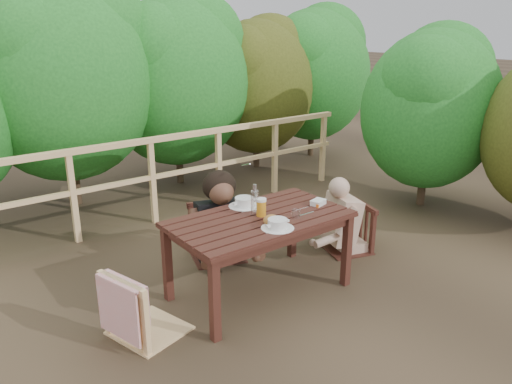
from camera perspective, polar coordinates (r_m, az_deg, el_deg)
ground at (r=4.43m, az=0.40°, el=-11.25°), size 60.00×60.00×0.00m
table at (r=4.27m, az=0.41°, el=-7.27°), size 1.48×0.83×0.68m
chair_left at (r=3.76m, az=-12.51°, el=-8.92°), size 0.61×0.61×1.00m
chair_far at (r=4.86m, az=-4.56°, el=-2.09°), size 0.62×0.62×0.99m
chair_right at (r=5.10m, az=10.46°, el=-1.85°), size 0.56×0.56×0.90m
woman at (r=4.80m, az=-4.76°, el=0.42°), size 0.77×0.85×1.43m
diner_right at (r=5.06m, az=10.82°, el=0.28°), size 0.76×0.68×1.28m
railing at (r=5.82m, az=-11.70°, el=1.23°), size 5.60×0.10×1.01m
hedge_row at (r=6.82m, az=-13.97°, el=15.56°), size 6.60×1.60×3.80m
shrub_side at (r=6.30m, az=25.47°, el=9.98°), size 1.40×2.20×2.90m
soup_near at (r=3.90m, az=2.47°, el=-3.70°), size 0.26×0.26×0.09m
soup_far at (r=4.36m, az=-1.36°, el=-1.20°), size 0.27×0.27×0.09m
bread_roll at (r=4.00m, az=1.69°, el=-3.16°), size 0.13×0.10×0.08m
beer_glass at (r=4.13m, az=0.59°, el=-1.83°), size 0.09×0.09×0.16m
bottle at (r=4.13m, az=-0.15°, el=-0.98°), size 0.07×0.07×0.28m
tumbler at (r=4.11m, az=4.58°, el=-2.58°), size 0.07×0.07×0.08m
butter_tub at (r=4.43m, az=7.10°, el=-1.26°), size 0.16×0.13×0.06m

